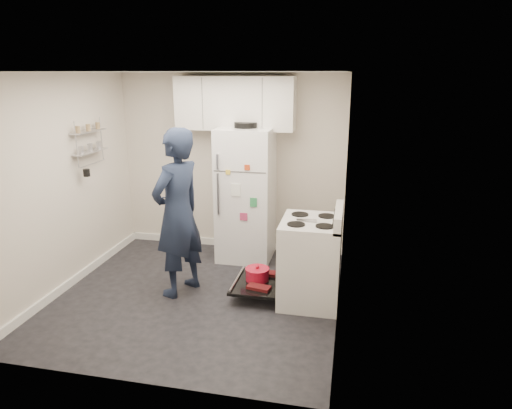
% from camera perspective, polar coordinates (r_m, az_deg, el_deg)
% --- Properties ---
extents(room, '(3.21, 3.21, 2.51)m').
position_cam_1_polar(room, '(5.06, -7.89, 1.31)').
color(room, black).
rests_on(room, ground).
extents(electric_range, '(0.66, 0.76, 1.10)m').
position_cam_1_polar(electric_range, '(5.15, 6.68, -7.10)').
color(electric_range, silver).
rests_on(electric_range, ground).
extents(open_oven_door, '(0.55, 0.70, 0.22)m').
position_cam_1_polar(open_oven_door, '(5.36, 0.20, -9.31)').
color(open_oven_door, black).
rests_on(open_oven_door, ground).
extents(refrigerator, '(0.72, 0.74, 1.87)m').
position_cam_1_polar(refrigerator, '(6.18, -1.25, 1.31)').
color(refrigerator, white).
rests_on(refrigerator, ground).
extents(upper_cabinets, '(1.60, 0.33, 0.70)m').
position_cam_1_polar(upper_cabinets, '(6.21, -2.64, 12.52)').
color(upper_cabinets, silver).
rests_on(upper_cabinets, room).
extents(wall_shelf_rack, '(0.14, 0.60, 0.61)m').
position_cam_1_polar(wall_shelf_rack, '(6.03, -20.13, 7.40)').
color(wall_shelf_rack, '#B2B2B7').
rests_on(wall_shelf_rack, room).
extents(person, '(0.70, 0.83, 1.93)m').
position_cam_1_polar(person, '(5.21, -9.76, -1.10)').
color(person, '#192238').
rests_on(person, ground).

